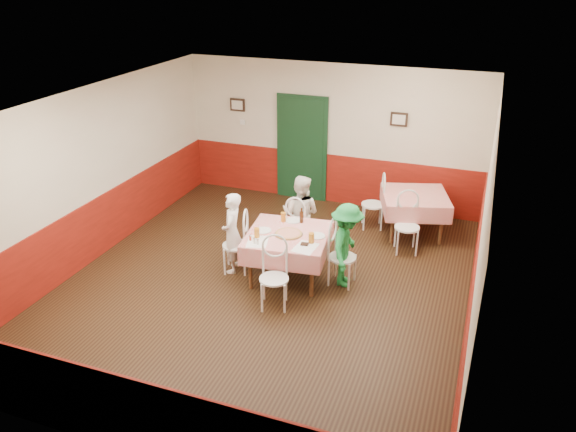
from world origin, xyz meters
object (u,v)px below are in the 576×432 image
(chair_near, at_px, (274,279))
(diner_right, at_px, (346,245))
(chair_left, at_px, (236,245))
(diner_far, at_px, (301,214))
(second_table, at_px, (413,214))
(beer_bottle, at_px, (302,216))
(chair_second_a, at_px, (373,205))
(glass_c, at_px, (283,217))
(glass_b, at_px, (311,238))
(diner_left, at_px, (232,233))
(wallet, at_px, (305,244))
(chair_far, at_px, (300,228))
(pizza, at_px, (289,234))
(main_table, at_px, (288,255))
(chair_second_b, at_px, (407,228))
(chair_right, at_px, (343,257))
(glass_a, at_px, (257,233))

(chair_near, bearing_deg, diner_right, 33.45)
(chair_left, height_order, diner_far, diner_far)
(second_table, bearing_deg, beer_bottle, -130.43)
(chair_left, distance_m, beer_bottle, 1.14)
(chair_second_a, xyz_separation_m, glass_c, (-1.06, -1.85, 0.38))
(glass_c, bearing_deg, diner_right, -13.85)
(glass_b, relative_size, diner_left, 0.12)
(diner_far, bearing_deg, diner_left, 54.97)
(second_table, bearing_deg, chair_second_a, 180.00)
(second_table, height_order, wallet, wallet)
(chair_left, relative_size, diner_far, 0.66)
(second_table, distance_m, glass_b, 2.71)
(chair_far, relative_size, diner_right, 0.68)
(second_table, xyz_separation_m, chair_left, (-2.44, -2.33, 0.08))
(glass_b, xyz_separation_m, wallet, (-0.07, -0.09, -0.07))
(beer_bottle, bearing_deg, pizza, -95.43)
(second_table, distance_m, chair_far, 2.19)
(main_table, bearing_deg, wallet, -37.20)
(glass_b, distance_m, diner_left, 1.34)
(glass_c, height_order, diner_right, diner_right)
(chair_second_b, height_order, diner_right, diner_right)
(glass_b, bearing_deg, main_table, 157.60)
(chair_far, height_order, pizza, chair_far)
(chair_far, xyz_separation_m, glass_c, (-0.12, -0.47, 0.38))
(chair_far, height_order, beer_bottle, beer_bottle)
(main_table, bearing_deg, diner_far, 96.67)
(chair_second_b, bearing_deg, chair_near, -139.60)
(chair_far, distance_m, diner_far, 0.24)
(main_table, height_order, chair_near, chair_near)
(chair_second_b, height_order, glass_b, glass_b)
(main_table, distance_m, wallet, 0.60)
(chair_far, relative_size, chair_second_b, 1.00)
(diner_right, bearing_deg, chair_far, 49.22)
(beer_bottle, xyz_separation_m, diner_right, (0.83, -0.33, -0.21))
(chair_left, distance_m, chair_second_b, 2.91)
(chair_second_b, xyz_separation_m, diner_right, (-0.70, -1.38, 0.21))
(chair_right, height_order, diner_left, diner_left)
(chair_near, distance_m, glass_a, 0.84)
(chair_near, height_order, chair_second_b, same)
(pizza, bearing_deg, beer_bottle, 84.57)
(chair_second_b, xyz_separation_m, diner_far, (-1.70, -0.59, 0.23))
(glass_b, height_order, diner_right, diner_right)
(diner_left, bearing_deg, chair_second_b, 111.32)
(glass_c, distance_m, beer_bottle, 0.29)
(second_table, height_order, diner_right, diner_right)
(diner_far, bearing_deg, main_table, 99.97)
(main_table, bearing_deg, glass_a, -143.70)
(chair_right, relative_size, beer_bottle, 4.04)
(chair_left, relative_size, chair_second_b, 1.00)
(chair_near, bearing_deg, chair_second_a, 59.78)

